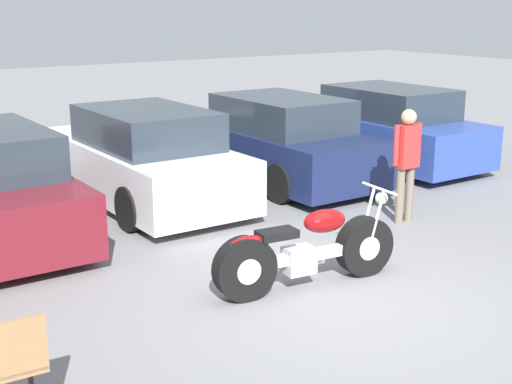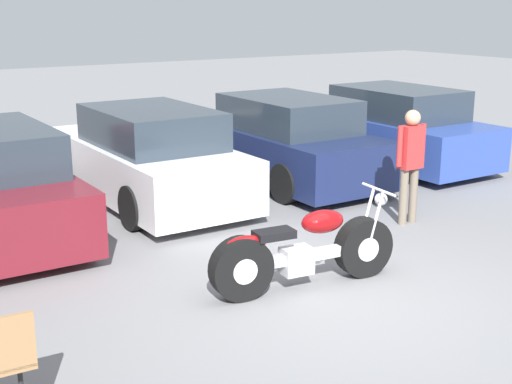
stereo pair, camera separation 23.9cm
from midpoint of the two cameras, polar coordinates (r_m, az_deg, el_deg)
ground_plane at (r=7.76m, az=6.20°, el=-8.66°), size 60.00×60.00×0.00m
motorcycle at (r=7.94m, az=3.11°, el=-4.74°), size 2.27×0.70×1.03m
parked_car_white at (r=11.48m, az=-9.71°, el=2.66°), size 1.85×4.50×1.52m
parked_car_navy at (r=12.72m, az=0.94°, el=4.07°), size 1.85×4.50×1.52m
parked_car_blue at (r=14.32m, az=9.52°, el=5.09°), size 1.85×4.50×1.52m
person_standing at (r=10.34m, az=11.32°, el=2.83°), size 0.52×0.22×1.65m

